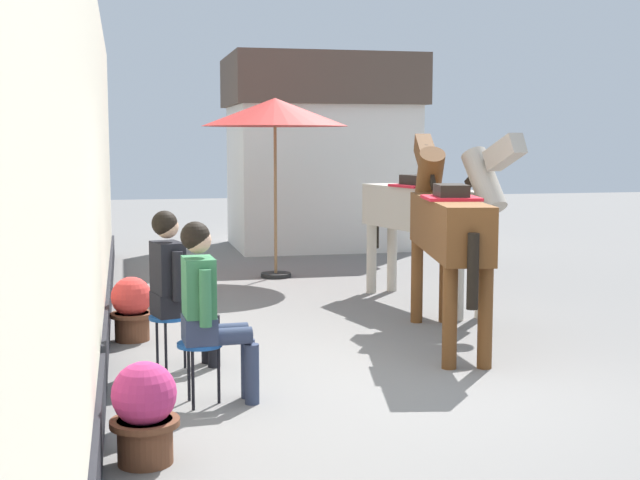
{
  "coord_description": "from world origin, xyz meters",
  "views": [
    {
      "loc": [
        -2.2,
        -6.71,
        1.99
      ],
      "look_at": [
        -0.4,
        1.2,
        1.05
      ],
      "focal_mm": 48.81,
      "sensor_mm": 36.0,
      "label": 1
    }
  ],
  "objects_px": {
    "flower_planter_near": "(145,411)",
    "flower_planter_far": "(132,307)",
    "cafe_parasol": "(275,113)",
    "seated_visitor_near": "(208,303)",
    "seated_visitor_far": "(175,281)",
    "saddled_horse_near": "(446,224)",
    "saddled_horse_far": "(429,210)"
  },
  "relations": [
    {
      "from": "flower_planter_near",
      "to": "flower_planter_far",
      "type": "xyz_separation_m",
      "value": [
        -0.04,
        3.4,
        0.0
      ]
    },
    {
      "from": "seated_visitor_far",
      "to": "saddled_horse_far",
      "type": "height_order",
      "value": "saddled_horse_far"
    },
    {
      "from": "seated_visitor_near",
      "to": "saddled_horse_far",
      "type": "xyz_separation_m",
      "value": [
        2.94,
        3.33,
        0.38
      ]
    },
    {
      "from": "seated_visitor_near",
      "to": "saddled_horse_near",
      "type": "xyz_separation_m",
      "value": [
        2.5,
        1.61,
        0.38
      ]
    },
    {
      "from": "saddled_horse_near",
      "to": "saddled_horse_far",
      "type": "xyz_separation_m",
      "value": [
        0.44,
        1.72,
        0.0
      ]
    },
    {
      "from": "saddled_horse_near",
      "to": "flower_planter_far",
      "type": "distance_m",
      "value": 3.22
    },
    {
      "from": "saddled_horse_near",
      "to": "cafe_parasol",
      "type": "bearing_deg",
      "value": 102.44
    },
    {
      "from": "seated_visitor_near",
      "to": "seated_visitor_far",
      "type": "height_order",
      "value": "same"
    },
    {
      "from": "flower_planter_near",
      "to": "cafe_parasol",
      "type": "xyz_separation_m",
      "value": [
        2.05,
        7.06,
        2.03
      ]
    },
    {
      "from": "seated_visitor_far",
      "to": "flower_planter_near",
      "type": "xyz_separation_m",
      "value": [
        -0.33,
        -2.2,
        -0.44
      ]
    },
    {
      "from": "seated_visitor_far",
      "to": "cafe_parasol",
      "type": "xyz_separation_m",
      "value": [
        1.73,
        4.86,
        1.59
      ]
    },
    {
      "from": "flower_planter_far",
      "to": "seated_visitor_far",
      "type": "bearing_deg",
      "value": -73.15
    },
    {
      "from": "saddled_horse_far",
      "to": "flower_planter_near",
      "type": "xyz_separation_m",
      "value": [
        -3.44,
        -4.46,
        -0.82
      ]
    },
    {
      "from": "saddled_horse_near",
      "to": "flower_planter_near",
      "type": "xyz_separation_m",
      "value": [
        -3.0,
        -2.74,
        -0.82
      ]
    },
    {
      "from": "flower_planter_near",
      "to": "flower_planter_far",
      "type": "distance_m",
      "value": 3.4
    },
    {
      "from": "flower_planter_near",
      "to": "cafe_parasol",
      "type": "height_order",
      "value": "cafe_parasol"
    },
    {
      "from": "saddled_horse_far",
      "to": "cafe_parasol",
      "type": "bearing_deg",
      "value": 118.18
    },
    {
      "from": "saddled_horse_far",
      "to": "flower_planter_near",
      "type": "relative_size",
      "value": 4.61
    },
    {
      "from": "saddled_horse_far",
      "to": "seated_visitor_far",
      "type": "bearing_deg",
      "value": -144.08
    },
    {
      "from": "seated_visitor_near",
      "to": "flower_planter_far",
      "type": "height_order",
      "value": "seated_visitor_near"
    },
    {
      "from": "flower_planter_far",
      "to": "flower_planter_near",
      "type": "bearing_deg",
      "value": -89.35
    },
    {
      "from": "flower_planter_far",
      "to": "saddled_horse_near",
      "type": "bearing_deg",
      "value": -12.29
    },
    {
      "from": "seated_visitor_far",
      "to": "cafe_parasol",
      "type": "bearing_deg",
      "value": 70.44
    },
    {
      "from": "seated_visitor_far",
      "to": "cafe_parasol",
      "type": "relative_size",
      "value": 0.54
    },
    {
      "from": "seated_visitor_far",
      "to": "saddled_horse_far",
      "type": "bearing_deg",
      "value": 35.92
    },
    {
      "from": "cafe_parasol",
      "to": "seated_visitor_far",
      "type": "bearing_deg",
      "value": -109.56
    },
    {
      "from": "flower_planter_far",
      "to": "cafe_parasol",
      "type": "height_order",
      "value": "cafe_parasol"
    },
    {
      "from": "seated_visitor_far",
      "to": "saddled_horse_far",
      "type": "relative_size",
      "value": 0.47
    },
    {
      "from": "saddled_horse_near",
      "to": "flower_planter_near",
      "type": "relative_size",
      "value": 4.64
    },
    {
      "from": "seated_visitor_near",
      "to": "cafe_parasol",
      "type": "height_order",
      "value": "cafe_parasol"
    },
    {
      "from": "seated_visitor_near",
      "to": "flower_planter_far",
      "type": "bearing_deg",
      "value": 103.36
    },
    {
      "from": "seated_visitor_near",
      "to": "seated_visitor_far",
      "type": "distance_m",
      "value": 1.09
    }
  ]
}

